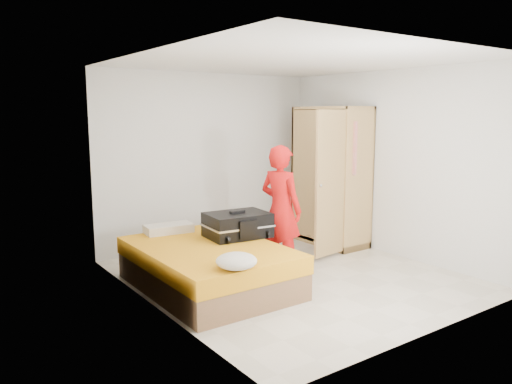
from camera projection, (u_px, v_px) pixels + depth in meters
room at (293, 172)px, 6.00m from camera, size 4.00×4.02×2.60m
bed at (209, 267)px, 5.74m from camera, size 1.42×2.02×0.50m
wardrobe at (330, 180)px, 7.56m from camera, size 1.17×1.26×2.10m
person at (281, 210)px, 6.24m from camera, size 0.53×0.67×1.62m
suitcase at (238, 225)px, 6.10m from camera, size 0.81×0.63×0.33m
round_cushion at (236, 261)px, 4.85m from camera, size 0.41×0.41×0.15m
pillow at (169, 228)px, 6.33m from camera, size 0.62×0.37×0.11m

